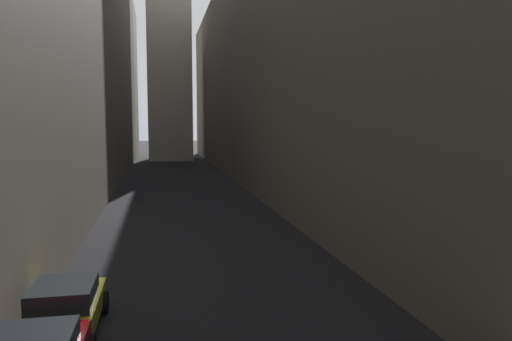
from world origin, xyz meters
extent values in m
plane|color=black|center=(0.00, 48.00, 0.00)|extent=(264.00, 264.00, 0.00)
cube|color=#60594F|center=(-13.28, 50.00, 12.90)|extent=(15.57, 108.00, 25.80)
cube|color=#60594F|center=(11.40, 50.00, 11.31)|extent=(11.79, 108.00, 22.61)
cube|color=#A59919|center=(-4.40, 22.83, 0.60)|extent=(1.74, 4.48, 0.55)
cube|color=black|center=(-4.40, 22.91, 1.16)|extent=(1.60, 1.95, 0.56)
cylinder|color=black|center=(-5.27, 24.35, 0.32)|extent=(0.22, 0.65, 0.65)
cylinder|color=black|center=(-3.53, 24.35, 0.32)|extent=(0.22, 0.65, 0.65)
camera|label=1|loc=(-1.82, 9.61, 5.68)|focal=33.89mm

